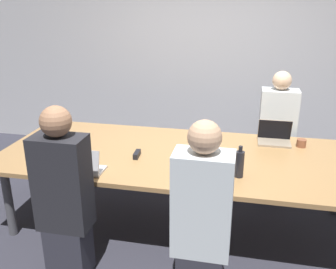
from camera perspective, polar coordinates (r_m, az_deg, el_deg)
The scene contains 13 objects.
ground_plane at distance 3.88m, azimuth 2.00°, elevation -13.21°, with size 24.00×24.00×0.00m, color #2D2D38.
curtain_wall at distance 5.29m, azimuth 6.10°, elevation 12.07°, with size 12.00×0.06×2.80m.
conference_table at distance 3.54m, azimuth 2.13°, elevation -3.79°, with size 3.44×1.41×0.75m.
laptop_near_left at distance 3.20m, azimuth -12.72°, elevation -4.71°, with size 0.31×0.22×0.22m.
person_near_left at distance 2.99m, azimuth -15.57°, elevation -9.30°, with size 0.40×0.24×1.42m.
cup_near_left at distance 3.33m, azimuth -16.39°, elevation -4.52°, with size 0.07×0.07×0.09m.
laptop_near_midright at distance 2.97m, azimuth 5.93°, elevation -6.23°, with size 0.34×0.24×0.24m.
person_near_midright at distance 2.64m, azimuth 5.15°, elevation -13.00°, with size 0.40×0.24×1.42m.
bottle_near_midright at distance 3.10m, azimuth 10.85°, elevation -4.39°, with size 0.07×0.07×0.27m.
laptop_far_right at distance 3.93m, azimuth 15.91°, elevation -0.23°, with size 0.33×0.23×0.23m.
person_far_right at distance 4.39m, azimuth 16.18°, elevation -0.05°, with size 0.40×0.24×1.40m.
cup_far_right at distance 3.91m, azimuth 19.66°, elevation -1.24°, with size 0.09×0.09×0.08m.
stapler at distance 3.47m, azimuth -4.76°, elevation -3.03°, with size 0.05×0.15×0.05m.
Camera 1 is at (0.54, -3.20, 2.13)m, focal length 40.00 mm.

